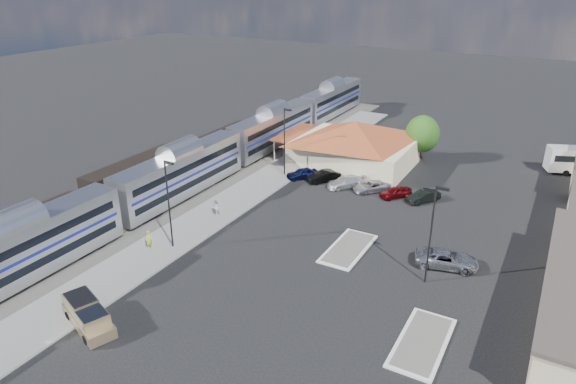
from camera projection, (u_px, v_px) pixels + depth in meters
The scene contains 22 objects.
ground at pixel (302, 248), 49.70m from camera, with size 280.00×280.00×0.00m, color black.
railbed at pixel (186, 181), 65.48m from camera, with size 16.00×100.00×0.12m, color #4C4944.
platform at pixel (235, 201), 59.84m from camera, with size 5.50×92.00×0.18m, color gray.
passenger_train at pixel (182, 175), 59.84m from camera, with size 3.00×104.00×5.55m.
freight_cars at pixel (135, 177), 61.60m from camera, with size 2.80×46.00×4.00m.
station_depot at pixel (354, 144), 69.75m from camera, with size 18.35×12.24×6.20m.
traffic_island_south at pixel (348, 248), 49.48m from camera, with size 3.30×7.50×0.21m.
traffic_island_north at pixel (422, 342), 36.98m from camera, with size 3.30×7.50×0.21m.
lamp_plat_s at pixel (169, 198), 47.65m from camera, with size 1.08×0.25×9.00m.
lamp_plat_n at pixel (285, 137), 65.29m from camera, with size 1.08×0.25×9.00m.
lamp_lot at pixel (433, 227), 42.18m from camera, with size 1.08×0.25×9.00m.
tree_depot at pixel (422, 134), 70.83m from camera, with size 4.71×4.71×6.63m.
pickup_truck at pixel (88, 316), 38.42m from camera, with size 6.00×3.88×1.95m.
suv at pixel (447, 259), 46.32m from camera, with size 2.58×5.61×1.56m, color #9EA0A6.
person_a at pixel (149, 240), 48.95m from camera, with size 0.69×0.45×1.88m, color #CADC44.
person_b at pixel (216, 207), 55.85m from camera, with size 0.88×0.68×1.81m, color white.
parked_car_a at pixel (302, 173), 66.25m from camera, with size 1.63×4.05×1.38m, color #0C133E.
parked_car_b at pixel (324, 176), 65.17m from camera, with size 1.53×4.38×1.44m, color black.
parked_car_c at pixel (346, 182), 63.50m from camera, with size 1.99×4.91×1.42m, color silver.
parked_car_d at pixel (371, 186), 62.34m from camera, with size 2.12×4.59×1.27m, color #9B9CA3.
parked_car_e at pixel (396, 192), 60.66m from camera, with size 1.57×3.91×1.33m, color maroon.
parked_car_f at pixel (423, 196), 59.46m from camera, with size 1.46×4.18×1.38m, color black.
Camera 1 is at (19.97, -38.64, 24.69)m, focal length 32.00 mm.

